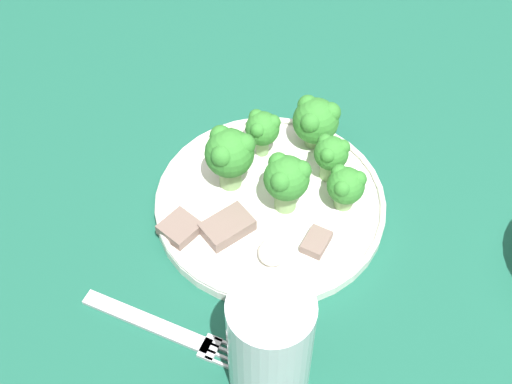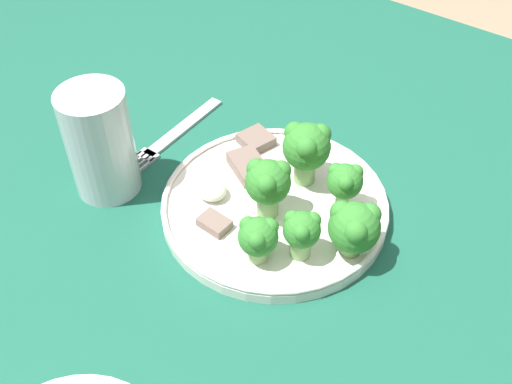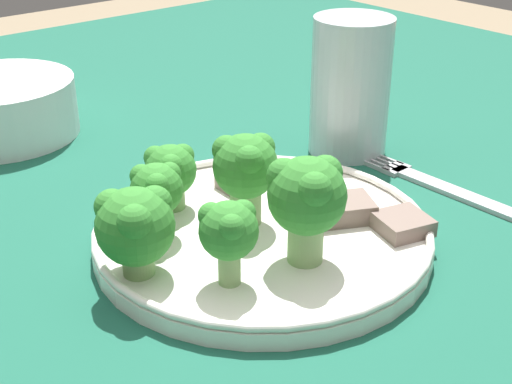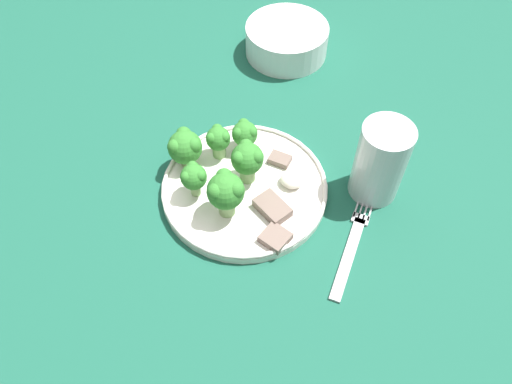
# 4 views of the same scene
# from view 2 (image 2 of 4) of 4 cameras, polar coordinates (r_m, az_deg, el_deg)

# --- Properties ---
(table) EXTENTS (1.38, 1.18, 0.77)m
(table) POSITION_cam_2_polar(r_m,az_deg,el_deg) (0.65, -1.32, -13.07)
(table) COLOR #195642
(table) RESTS_ON ground_plane
(dinner_plate) EXTENTS (0.24, 0.24, 0.02)m
(dinner_plate) POSITION_cam_2_polar(r_m,az_deg,el_deg) (0.63, 1.79, -1.25)
(dinner_plate) COLOR white
(dinner_plate) RESTS_ON table
(fork) EXTENTS (0.02, 0.18, 0.00)m
(fork) POSITION_cam_2_polar(r_m,az_deg,el_deg) (0.73, -8.08, 5.21)
(fork) COLOR #B2B2B7
(fork) RESTS_ON table
(drinking_glass) EXTENTS (0.07, 0.07, 0.12)m
(drinking_glass) POSITION_cam_2_polar(r_m,az_deg,el_deg) (0.65, -14.52, 4.09)
(drinking_glass) COLOR silver
(drinking_glass) RESTS_ON table
(broccoli_floret_near_rim_left) EXTENTS (0.04, 0.04, 0.06)m
(broccoli_floret_near_rim_left) POSITION_cam_2_polar(r_m,az_deg,el_deg) (0.61, 8.46, 1.00)
(broccoli_floret_near_rim_left) COLOR #7FA866
(broccoli_floret_near_rim_left) RESTS_ON dinner_plate
(broccoli_floret_center_left) EXTENTS (0.05, 0.05, 0.07)m
(broccoli_floret_center_left) POSITION_cam_2_polar(r_m,az_deg,el_deg) (0.59, 1.15, 0.87)
(broccoli_floret_center_left) COLOR #7FA866
(broccoli_floret_center_left) RESTS_ON dinner_plate
(broccoli_floret_back_left) EXTENTS (0.05, 0.05, 0.07)m
(broccoli_floret_back_left) POSITION_cam_2_polar(r_m,az_deg,el_deg) (0.63, 4.84, 4.28)
(broccoli_floret_back_left) COLOR #7FA866
(broccoli_floret_back_left) RESTS_ON dinner_plate
(broccoli_floret_front_left) EXTENTS (0.04, 0.04, 0.05)m
(broccoli_floret_front_left) POSITION_cam_2_polar(r_m,az_deg,el_deg) (0.56, 0.21, -4.30)
(broccoli_floret_front_left) COLOR #7FA866
(broccoli_floret_front_left) RESTS_ON dinner_plate
(broccoli_floret_center_back) EXTENTS (0.05, 0.05, 0.06)m
(broccoli_floret_center_back) POSITION_cam_2_polar(r_m,az_deg,el_deg) (0.57, 9.35, -3.27)
(broccoli_floret_center_back) COLOR #7FA866
(broccoli_floret_center_back) RESTS_ON dinner_plate
(broccoli_floret_mid_cluster) EXTENTS (0.04, 0.04, 0.05)m
(broccoli_floret_mid_cluster) POSITION_cam_2_polar(r_m,az_deg,el_deg) (0.56, 4.37, -3.71)
(broccoli_floret_mid_cluster) COLOR #7FA866
(broccoli_floret_mid_cluster) RESTS_ON dinner_plate
(meat_slice_front_slice) EXTENTS (0.06, 0.05, 0.01)m
(meat_slice_front_slice) POSITION_cam_2_polar(r_m,az_deg,el_deg) (0.66, -0.72, 2.49)
(meat_slice_front_slice) COLOR #756056
(meat_slice_front_slice) RESTS_ON dinner_plate
(meat_slice_middle_slice) EXTENTS (0.03, 0.02, 0.01)m
(meat_slice_middle_slice) POSITION_cam_2_polar(r_m,az_deg,el_deg) (0.61, -3.98, -2.98)
(meat_slice_middle_slice) COLOR #756056
(meat_slice_middle_slice) RESTS_ON dinner_plate
(meat_slice_rear_slice) EXTENTS (0.04, 0.04, 0.01)m
(meat_slice_rear_slice) POSITION_cam_2_polar(r_m,az_deg,el_deg) (0.70, 0.00, 5.00)
(meat_slice_rear_slice) COLOR #756056
(meat_slice_rear_slice) RESTS_ON dinner_plate
(sauce_dollop) EXTENTS (0.03, 0.03, 0.02)m
(sauce_dollop) POSITION_cam_2_polar(r_m,az_deg,el_deg) (0.63, -4.27, 0.22)
(sauce_dollop) COLOR silver
(sauce_dollop) RESTS_ON dinner_plate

